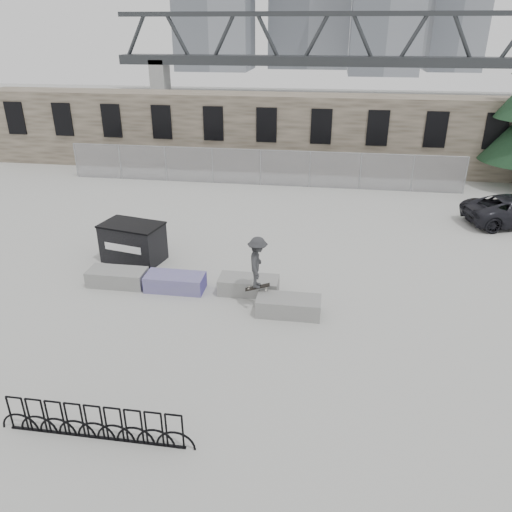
{
  "coord_description": "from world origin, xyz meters",
  "views": [
    {
      "loc": [
        3.84,
        -14.59,
        8.26
      ],
      "look_at": [
        1.6,
        0.21,
        1.3
      ],
      "focal_mm": 35.0,
      "sensor_mm": 36.0,
      "label": 1
    }
  ],
  "objects": [
    {
      "name": "chainlink_fence",
      "position": [
        -0.0,
        12.5,
        1.04
      ],
      "size": [
        22.06,
        0.06,
        2.02
      ],
      "color": "gray",
      "rests_on": "ground"
    },
    {
      "name": "ground",
      "position": [
        0.0,
        0.0,
        0.0
      ],
      "size": [
        120.0,
        120.0,
        0.0
      ],
      "primitive_type": "plane",
      "color": "#AFB0AB",
      "rests_on": "ground"
    },
    {
      "name": "truss_bridge",
      "position": [
        10.0,
        55.0,
        4.13
      ],
      "size": [
        70.0,
        3.0,
        9.8
      ],
      "color": "#2D3033",
      "rests_on": "ground"
    },
    {
      "name": "skateboarder",
      "position": [
        1.8,
        -0.79,
        1.55
      ],
      "size": [
        0.8,
        1.13,
        1.82
      ],
      "rotation": [
        0.0,
        0.0,
        1.64
      ],
      "color": "#2E2F31",
      "rests_on": "ground"
    },
    {
      "name": "bike_rack",
      "position": [
        -0.86,
        -6.94,
        0.44
      ],
      "size": [
        4.49,
        0.06,
        0.9
      ],
      "rotation": [
        0.0,
        0.0,
        -0.0
      ],
      "color": "black",
      "rests_on": "ground"
    },
    {
      "name": "dumpster",
      "position": [
        -3.39,
        1.93,
        0.75
      ],
      "size": [
        2.5,
        1.83,
        1.49
      ],
      "rotation": [
        0.0,
        0.0,
        -0.21
      ],
      "color": "black",
      "rests_on": "ground"
    },
    {
      "name": "planter_center_left",
      "position": [
        -1.14,
        -0.12,
        0.3
      ],
      "size": [
        2.0,
        0.9,
        0.56
      ],
      "color": "#3C3194",
      "rests_on": "ground"
    },
    {
      "name": "planter_offset",
      "position": [
        2.83,
        -1.13,
        0.3
      ],
      "size": [
        2.0,
        0.9,
        0.56
      ],
      "color": "gray",
      "rests_on": "ground"
    },
    {
      "name": "stone_wall",
      "position": [
        0.0,
        16.24,
        2.26
      ],
      "size": [
        36.0,
        2.58,
        4.5
      ],
      "color": "brown",
      "rests_on": "ground"
    },
    {
      "name": "planter_center_right",
      "position": [
        1.38,
        0.03,
        0.3
      ],
      "size": [
        2.0,
        0.9,
        0.56
      ],
      "color": "gray",
      "rests_on": "ground"
    },
    {
      "name": "planter_far_left",
      "position": [
        -3.24,
        -0.07,
        0.3
      ],
      "size": [
        2.0,
        0.9,
        0.56
      ],
      "color": "gray",
      "rests_on": "ground"
    }
  ]
}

